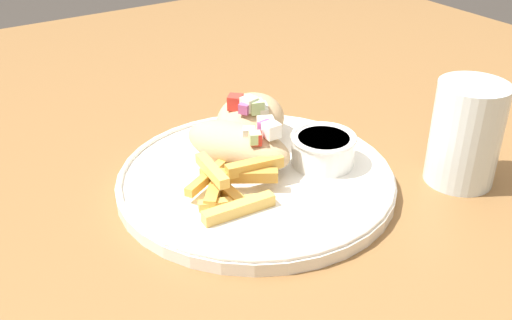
% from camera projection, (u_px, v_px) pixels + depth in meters
% --- Properties ---
extents(table, '(1.50, 1.50, 0.74)m').
position_uv_depth(table, '(261.00, 218.00, 0.72)').
color(table, brown).
rests_on(table, ground_plane).
extents(plate, '(0.31, 0.31, 0.02)m').
position_uv_depth(plate, '(256.00, 179.00, 0.67)').
color(plate, white).
rests_on(plate, table).
extents(pita_sandwich_near, '(0.15, 0.11, 0.06)m').
position_uv_depth(pita_sandwich_near, '(239.00, 145.00, 0.68)').
color(pita_sandwich_near, tan).
rests_on(pita_sandwich_near, plate).
extents(pita_sandwich_far, '(0.13, 0.13, 0.07)m').
position_uv_depth(pita_sandwich_far, '(251.00, 119.00, 0.73)').
color(pita_sandwich_far, tan).
rests_on(pita_sandwich_far, plate).
extents(fries_pile, '(0.10, 0.11, 0.04)m').
position_uv_depth(fries_pile, '(229.00, 184.00, 0.63)').
color(fries_pile, '#E5B251').
rests_on(fries_pile, plate).
extents(sauce_ramekin, '(0.08, 0.08, 0.04)m').
position_uv_depth(sauce_ramekin, '(323.00, 148.00, 0.68)').
color(sauce_ramekin, white).
rests_on(sauce_ramekin, plate).
extents(water_glass, '(0.08, 0.08, 0.12)m').
position_uv_depth(water_glass, '(465.00, 138.00, 0.66)').
color(water_glass, silver).
rests_on(water_glass, table).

